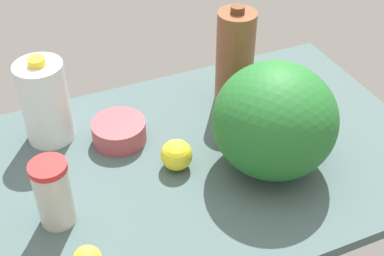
% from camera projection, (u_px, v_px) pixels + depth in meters
% --- Properties ---
extents(countertop, '(1.20, 0.76, 0.03)m').
position_uv_depth(countertop, '(192.00, 163.00, 1.35)').
color(countertop, '#435858').
rests_on(countertop, ground).
extents(tumbler_cup, '(0.08, 0.08, 0.16)m').
position_uv_depth(tumbler_cup, '(53.00, 193.00, 1.14)').
color(tumbler_cup, beige).
rests_on(tumbler_cup, countertop).
extents(watermelon, '(0.29, 0.29, 0.28)m').
position_uv_depth(watermelon, '(275.00, 121.00, 1.24)').
color(watermelon, '#226B2A').
rests_on(watermelon, countertop).
extents(mixing_bowl, '(0.14, 0.14, 0.06)m').
position_uv_depth(mixing_bowl, '(119.00, 131.00, 1.38)').
color(mixing_bowl, '#AB444C').
rests_on(mixing_bowl, countertop).
extents(milk_jug, '(0.12, 0.12, 0.24)m').
position_uv_depth(milk_jug, '(45.00, 102.00, 1.35)').
color(milk_jug, white).
rests_on(milk_jug, countertop).
extents(chocolate_milk_jug, '(0.11, 0.11, 0.29)m').
position_uv_depth(chocolate_milk_jug, '(235.00, 58.00, 1.46)').
color(chocolate_milk_jug, brown).
rests_on(chocolate_milk_jug, countertop).
extents(lemon_beside_bowl, '(0.07, 0.07, 0.07)m').
position_uv_depth(lemon_beside_bowl, '(310.00, 91.00, 1.52)').
color(lemon_beside_bowl, yellow).
rests_on(lemon_beside_bowl, countertop).
extents(lemon_loose, '(0.08, 0.08, 0.08)m').
position_uv_depth(lemon_loose, '(177.00, 155.00, 1.30)').
color(lemon_loose, yellow).
rests_on(lemon_loose, countertop).
extents(lime_near_front, '(0.06, 0.06, 0.06)m').
position_uv_depth(lime_near_front, '(276.00, 102.00, 1.49)').
color(lime_near_front, '#66B438').
rests_on(lime_near_front, countertop).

